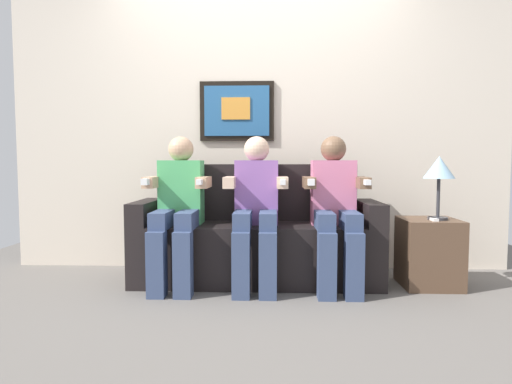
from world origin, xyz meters
The scene contains 9 objects.
ground_plane centered at (0.00, 0.00, 0.00)m, with size 5.53×5.53×0.00m, color #66605B.
back_wall_assembly centered at (-0.01, 0.76, 1.30)m, with size 4.25×0.10×2.60m.
couch centered at (0.00, 0.33, 0.31)m, with size 1.85×0.58×0.90m.
person_on_left centered at (-0.57, 0.16, 0.61)m, with size 0.46×0.56×1.11m.
person_in_middle centered at (0.00, 0.16, 0.61)m, with size 0.46×0.56×1.11m.
person_on_right centered at (0.57, 0.16, 0.61)m, with size 0.46×0.56×1.11m.
side_table_right centered at (1.28, 0.22, 0.25)m, with size 0.40×0.40×0.50m.
table_lamp centered at (1.32, 0.18, 0.86)m, with size 0.22×0.22×0.46m.
spare_remote_on_table centered at (1.27, 0.14, 0.51)m, with size 0.04×0.13×0.02m, color white.
Camera 1 is at (0.12, -2.97, 0.91)m, focal length 30.28 mm.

